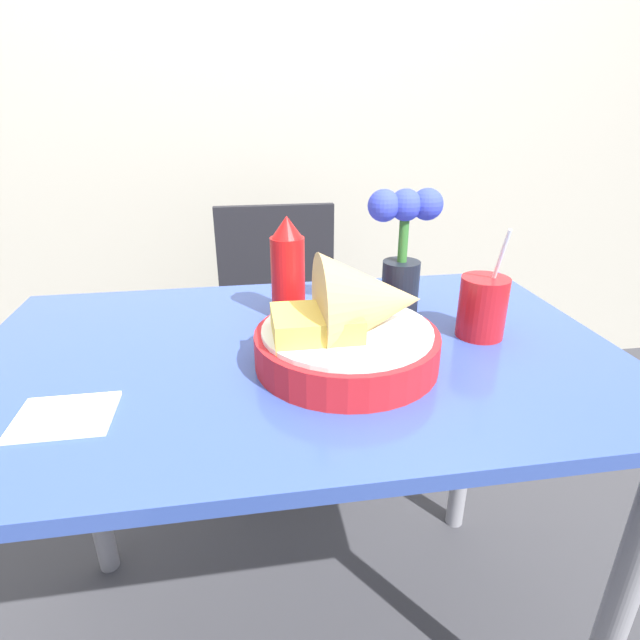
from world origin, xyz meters
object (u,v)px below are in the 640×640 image
object	(u,v)px
chair_far_window	(280,311)
drink_cup	(481,308)
flower_vase	(403,245)
ketchup_bottle	(287,269)
food_basket	(355,327)

from	to	relation	value
chair_far_window	drink_cup	size ratio (longest dim) A/B	4.19
flower_vase	ketchup_bottle	bearing A→B (deg)	174.69
food_basket	flower_vase	size ratio (longest dim) A/B	1.20
ketchup_bottle	flower_vase	bearing A→B (deg)	-5.31
flower_vase	food_basket	bearing A→B (deg)	-125.09
chair_far_window	flower_vase	bearing A→B (deg)	-73.63
chair_far_window	ketchup_bottle	world-z (taller)	ketchup_bottle
ketchup_bottle	drink_cup	distance (m)	0.37
chair_far_window	flower_vase	world-z (taller)	flower_vase
chair_far_window	food_basket	distance (m)	0.92
ketchup_bottle	drink_cup	xyz separation A→B (m)	(0.34, -0.14, -0.05)
drink_cup	flower_vase	distance (m)	0.19
chair_far_window	flower_vase	size ratio (longest dim) A/B	3.45
drink_cup	flower_vase	world-z (taller)	flower_vase
food_basket	drink_cup	distance (m)	0.26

